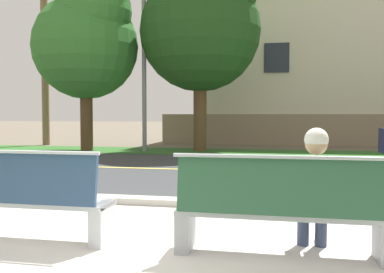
% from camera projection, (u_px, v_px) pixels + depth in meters
% --- Properties ---
extents(ground_plane, '(140.00, 140.00, 0.00)m').
position_uv_depth(ground_plane, '(229.00, 164.00, 11.90)').
color(ground_plane, '#665B4C').
extents(sidewalk_pavement, '(44.00, 3.60, 0.01)m').
position_uv_depth(sidewalk_pavement, '(145.00, 245.00, 4.46)').
color(sidewalk_pavement, beige).
rests_on(sidewalk_pavement, ground_plane).
extents(curb_edge, '(44.00, 0.30, 0.11)m').
position_uv_depth(curb_edge, '(185.00, 203.00, 6.37)').
color(curb_edge, '#ADA89E').
rests_on(curb_edge, ground_plane).
extents(street_asphalt, '(52.00, 8.00, 0.01)m').
position_uv_depth(street_asphalt, '(222.00, 171.00, 10.43)').
color(street_asphalt, '#383A3D').
rests_on(street_asphalt, ground_plane).
extents(road_centre_line, '(48.00, 0.14, 0.01)m').
position_uv_depth(road_centre_line, '(222.00, 170.00, 10.43)').
color(road_centre_line, '#E0CC4C').
rests_on(road_centre_line, ground_plane).
extents(far_verge_grass, '(48.00, 2.80, 0.02)m').
position_uv_depth(far_verge_grass, '(240.00, 152.00, 15.47)').
color(far_verge_grass, '#2D6026').
rests_on(far_verge_grass, ground_plane).
extents(bench_left, '(2.02, 0.48, 1.01)m').
position_uv_depth(bench_left, '(18.00, 199.00, 4.58)').
color(bench_left, silver).
rests_on(bench_left, ground_plane).
extents(bench_right, '(2.02, 0.48, 1.01)m').
position_uv_depth(bench_right, '(281.00, 211.00, 4.02)').
color(bench_right, '#9EA0A8').
rests_on(bench_right, ground_plane).
extents(seated_person_white, '(0.52, 0.68, 1.25)m').
position_uv_depth(seated_person_white, '(315.00, 187.00, 4.11)').
color(seated_person_white, '#333D56').
rests_on(seated_person_white, ground_plane).
extents(streetlamp, '(0.24, 2.10, 7.90)m').
position_uv_depth(streetlamp, '(145.00, 31.00, 15.73)').
color(streetlamp, gray).
rests_on(streetlamp, ground_plane).
extents(shade_tree_far_left, '(3.94, 3.94, 6.49)m').
position_uv_depth(shade_tree_far_left, '(88.00, 39.00, 15.85)').
color(shade_tree_far_left, brown).
rests_on(shade_tree_far_left, ground_plane).
extents(shade_tree_left, '(4.47, 4.47, 7.38)m').
position_uv_depth(shade_tree_left, '(203.00, 22.00, 15.60)').
color(shade_tree_left, brown).
rests_on(shade_tree_left, ground_plane).
extents(garden_wall, '(13.00, 0.36, 1.40)m').
position_uv_depth(garden_wall, '(305.00, 130.00, 18.79)').
color(garden_wall, gray).
rests_on(garden_wall, ground_plane).
extents(house_across_street, '(13.69, 6.91, 7.70)m').
position_uv_depth(house_across_street, '(335.00, 65.00, 21.44)').
color(house_across_street, beige).
rests_on(house_across_street, ground_plane).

